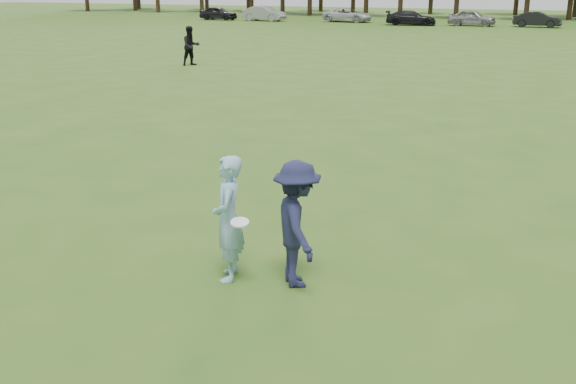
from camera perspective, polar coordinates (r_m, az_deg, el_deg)
name	(u,v)px	position (r m, az deg, el deg)	size (l,w,h in m)	color
ground	(338,280)	(10.22, 4.27, -7.44)	(200.00, 200.00, 0.00)	#2E5517
thrower	(228,219)	(9.95, -5.08, -2.26)	(0.69, 0.46, 1.90)	#85B4CE
defender	(297,224)	(9.72, 0.78, -2.73)	(1.21, 0.70, 1.88)	#1B1E3D
player_far_a	(191,46)	(36.21, -8.22, 12.14)	(0.98, 0.76, 2.01)	black
car_a	(218,13)	(77.74, -5.92, 14.82)	(1.70, 4.23, 1.44)	black
car_b	(264,14)	(75.48, -2.03, 14.86)	(1.65, 4.73, 1.56)	gray
car_c	(348,15)	(73.64, 5.07, 14.69)	(2.37, 5.15, 1.43)	silver
car_d	(411,18)	(69.20, 10.36, 14.30)	(1.98, 4.86, 1.41)	black
car_e	(472,18)	(69.52, 15.32, 14.04)	(1.81, 4.50, 1.53)	gray
car_f	(538,20)	(69.28, 20.37, 13.53)	(1.51, 4.32, 1.42)	black
disc_in_play	(240,222)	(9.58, -4.11, -2.59)	(0.28, 0.28, 0.09)	white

